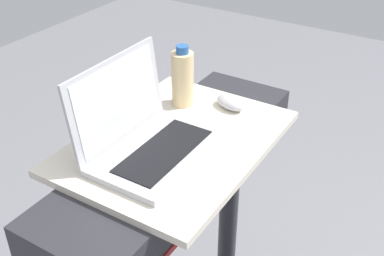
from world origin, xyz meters
TOP-DOWN VIEW (x-y plane):
  - desk_board at (0.00, 0.70)m, footprint 0.60×0.45m
  - laptop at (-0.08, 0.73)m, footprint 0.34×0.24m
  - computer_mouse at (0.22, 0.66)m, footprint 0.09×0.12m
  - water_bottle at (0.17, 0.79)m, footprint 0.06×0.06m

SIDE VIEW (x-z plane):
  - desk_board at x=0.00m, z-range 1.09..1.11m
  - computer_mouse at x=0.22m, z-range 1.11..1.15m
  - laptop at x=-0.08m, z-range 1.05..1.28m
  - water_bottle at x=0.17m, z-range 1.11..1.29m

